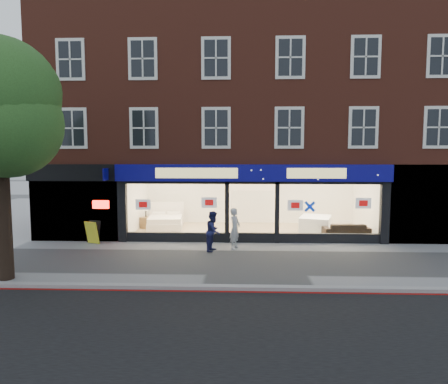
# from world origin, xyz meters

# --- Properties ---
(ground) EXTENTS (120.00, 120.00, 0.00)m
(ground) POSITION_xyz_m (0.00, 0.00, 0.00)
(ground) COLOR gray
(ground) RESTS_ON ground
(kerb_line) EXTENTS (60.00, 0.10, 0.01)m
(kerb_line) POSITION_xyz_m (0.00, -3.10, 0.01)
(kerb_line) COLOR #8C0A07
(kerb_line) RESTS_ON ground
(kerb_stone) EXTENTS (60.00, 0.25, 0.12)m
(kerb_stone) POSITION_xyz_m (0.00, -2.90, 0.06)
(kerb_stone) COLOR gray
(kerb_stone) RESTS_ON ground
(showroom_floor) EXTENTS (11.00, 4.50, 0.10)m
(showroom_floor) POSITION_xyz_m (0.00, 5.25, 0.05)
(showroom_floor) COLOR tan
(showroom_floor) RESTS_ON ground
(building) EXTENTS (19.00, 8.26, 10.30)m
(building) POSITION_xyz_m (-0.02, 6.93, 6.67)
(building) COLOR brown
(building) RESTS_ON ground
(display_bed) EXTENTS (1.91, 2.23, 1.17)m
(display_bed) POSITION_xyz_m (-4.17, 5.78, 0.43)
(display_bed) COLOR white
(display_bed) RESTS_ON showroom_floor
(bedside_table) EXTENTS (0.60, 0.60, 0.55)m
(bedside_table) POSITION_xyz_m (-5.10, 5.58, 0.38)
(bedside_table) COLOR brown
(bedside_table) RESTS_ON showroom_floor
(mattress_stack) EXTENTS (1.80, 2.03, 0.67)m
(mattress_stack) POSITION_xyz_m (3.10, 5.32, 0.44)
(mattress_stack) COLOR white
(mattress_stack) RESTS_ON showroom_floor
(sofa) EXTENTS (2.04, 0.88, 0.58)m
(sofa) POSITION_xyz_m (4.19, 3.98, 0.39)
(sofa) COLOR black
(sofa) RESTS_ON showroom_floor
(a_board) EXTENTS (0.73, 0.61, 0.95)m
(a_board) POSITION_xyz_m (-6.65, 2.62, 0.48)
(a_board) COLOR yellow
(a_board) RESTS_ON ground
(pedestrian_grey) EXTENTS (0.58, 0.69, 1.62)m
(pedestrian_grey) POSITION_xyz_m (-0.70, 1.87, 0.81)
(pedestrian_grey) COLOR #AEB1B7
(pedestrian_grey) RESTS_ON ground
(pedestrian_blue) EXTENTS (0.75, 0.87, 1.55)m
(pedestrian_blue) POSITION_xyz_m (-1.53, 1.50, 0.77)
(pedestrian_blue) COLOR #1B1D4C
(pedestrian_blue) RESTS_ON ground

